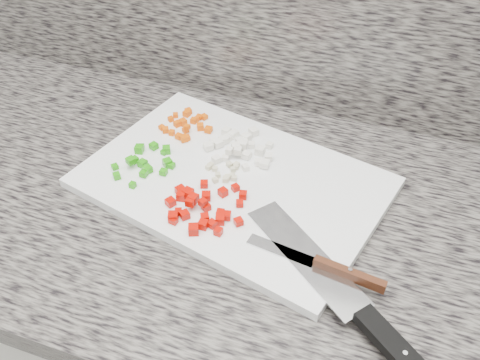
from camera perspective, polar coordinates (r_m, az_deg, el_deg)
The scene contains 9 objects.
countertop at distance 0.86m, azimuth 2.15°, elevation -4.09°, with size 3.96×0.64×0.04m, color #635E57.
cutting_board at distance 0.89m, azimuth -0.78°, elevation -0.25°, with size 0.48×0.32×0.02m, color white.
carrot_pile at distance 0.99m, azimuth -5.72°, elevation 5.88°, with size 0.10×0.10×0.02m.
onion_pile at distance 0.93m, azimuth -0.10°, elevation 3.73°, with size 0.13×0.11×0.02m.
green_pepper_pile at distance 0.92m, azimuth -9.89°, elevation 2.04°, with size 0.10×0.12×0.02m.
red_pepper_pile at distance 0.82m, azimuth -4.18°, elevation -2.89°, with size 0.13×0.13×0.02m.
garlic_pile at distance 0.89m, azimuth -1.60°, elevation 0.90°, with size 0.06×0.06×0.01m.
chef_knife at distance 0.71m, azimuth 13.29°, elevation -14.17°, with size 0.32×0.27×0.02m.
paring_knife at distance 0.75m, azimuth 9.70°, elevation -9.23°, with size 0.20×0.04×0.02m.
Camera 1 is at (0.17, 0.86, 1.50)m, focal length 40.00 mm.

